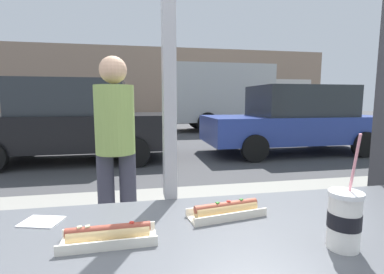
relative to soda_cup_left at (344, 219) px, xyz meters
The scene contains 11 objects.
ground_plane 8.51m from the soda_cup_left, 92.75° to the left, with size 60.00×60.00×0.00m, color #424244.
sidewalk_strip 2.31m from the soda_cup_left, 101.32° to the left, with size 16.00×2.80×0.13m, color gray.
building_facade_far 20.21m from the soda_cup_left, 91.15° to the left, with size 28.00×1.20×5.07m, color gray.
soda_cup_left is the anchor object (origin of this frame).
hotdog_tray_near 0.36m from the soda_cup_left, 132.65° to the left, with size 0.27×0.13×0.05m.
hotdog_tray_far 0.64m from the soda_cup_left, 166.20° to the left, with size 0.26×0.11×0.05m.
napkin_wrapper 0.91m from the soda_cup_left, 158.71° to the left, with size 0.12×0.09×0.00m, color white.
parked_car_black 6.64m from the soda_cup_left, 107.32° to the left, with size 4.45×2.04×1.88m.
parked_car_blue 7.30m from the soda_cup_left, 60.27° to the left, with size 4.67×2.06×1.79m.
box_truck 12.94m from the soda_cup_left, 72.19° to the left, with size 6.40×2.44×3.01m.
pedestrian 1.91m from the soda_cup_left, 111.87° to the left, with size 0.32×0.32×1.63m.
Camera 1 is at (-0.13, -1.05, 1.41)m, focal length 26.56 mm.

